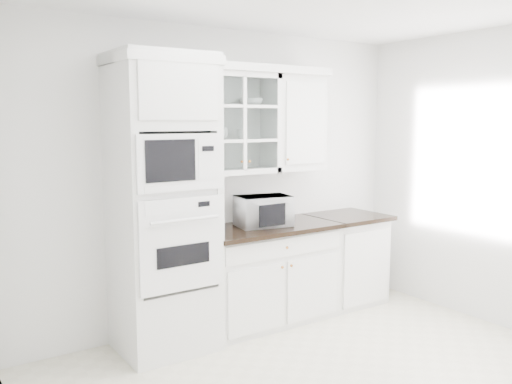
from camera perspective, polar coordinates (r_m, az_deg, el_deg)
room_shell at (r=3.93m, az=6.32°, el=6.05°), size 4.00×3.50×2.70m
oven_column at (r=4.42m, az=-9.70°, el=-1.39°), size 0.76×0.68×2.40m
base_cabinet_run at (r=5.11m, az=1.05°, el=-8.54°), size 1.32×0.67×0.92m
extra_base_cabinet at (r=5.72m, az=9.33°, el=-6.86°), size 0.72×0.67×0.92m
upper_cabinet_glass at (r=4.88m, az=-2.27°, el=7.22°), size 0.80×0.33×0.90m
upper_cabinet_solid at (r=5.27m, az=4.04°, el=7.24°), size 0.55×0.33×0.90m
crown_molding at (r=4.83m, az=-3.23°, el=12.98°), size 2.14×0.38×0.07m
countertop_microwave at (r=4.95m, az=0.71°, el=-1.97°), size 0.55×0.48×0.28m
bowl_a at (r=4.79m, az=-4.35°, el=9.38°), size 0.23×0.23×0.05m
bowl_b at (r=4.99m, az=-0.55°, el=9.46°), size 0.27×0.27×0.07m
cup_a at (r=4.80m, az=-3.80°, el=6.17°), size 0.17×0.17×0.11m
cup_b at (r=4.93m, az=-1.50°, el=6.16°), size 0.13×0.13×0.10m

